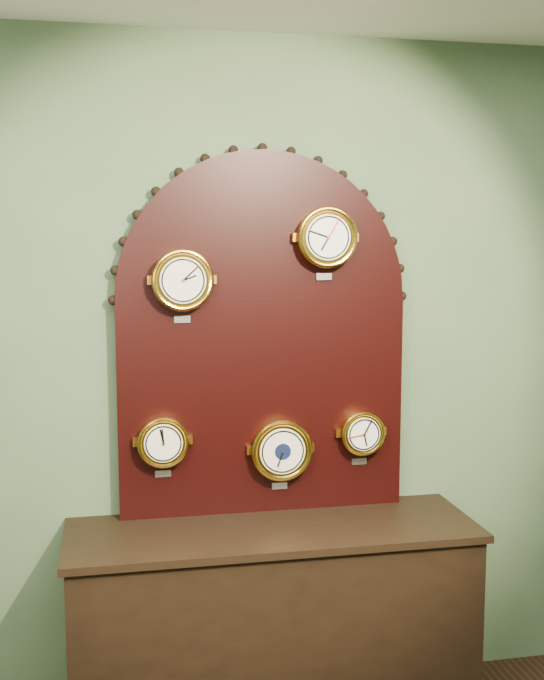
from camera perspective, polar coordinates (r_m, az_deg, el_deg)
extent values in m
plane|color=#4B6645|center=(3.44, -0.82, -2.47)|extent=(4.00, 0.00, 4.00)
cube|color=black|center=(3.50, 0.07, -19.57)|extent=(1.60, 0.50, 0.80)
cube|color=black|center=(3.42, -0.66, -4.59)|extent=(1.20, 0.06, 0.90)
cylinder|color=black|center=(3.36, -0.67, 2.96)|extent=(1.20, 0.06, 1.20)
cylinder|color=gold|center=(3.25, -6.31, 4.20)|extent=(0.23, 0.08, 0.23)
torus|color=gold|center=(3.22, -6.26, 4.18)|extent=(0.25, 0.02, 0.25)
cylinder|color=#EDE5C9|center=(3.21, -6.25, 4.17)|extent=(0.18, 0.01, 0.18)
cube|color=#B5B4BC|center=(3.28, -6.31, 1.45)|extent=(0.07, 0.01, 0.03)
cylinder|color=gold|center=(3.35, 3.79, 7.19)|extent=(0.23, 0.08, 0.23)
torus|color=gold|center=(3.32, 3.94, 7.19)|extent=(0.25, 0.02, 0.25)
cylinder|color=white|center=(3.31, 3.97, 7.19)|extent=(0.19, 0.01, 0.19)
cube|color=#B5B4BC|center=(3.37, 3.66, 4.46)|extent=(0.06, 0.01, 0.03)
cylinder|color=gold|center=(3.34, -7.66, -7.04)|extent=(0.19, 0.08, 0.19)
torus|color=gold|center=(3.31, -7.62, -7.17)|extent=(0.21, 0.02, 0.21)
cylinder|color=#EDE5C9|center=(3.30, -7.61, -7.20)|extent=(0.15, 0.01, 0.15)
cube|color=#B5B4BC|center=(3.40, -7.64, -9.26)|extent=(0.06, 0.01, 0.03)
cylinder|color=gold|center=(3.42, 0.62, -7.65)|extent=(0.24, 0.08, 0.24)
torus|color=gold|center=(3.39, 0.73, -7.79)|extent=(0.26, 0.02, 0.26)
cylinder|color=#EDE5C9|center=(3.38, 0.76, -7.82)|extent=(0.19, 0.01, 0.19)
cube|color=#B5B4BC|center=(3.48, 0.53, -10.17)|extent=(0.07, 0.01, 0.03)
cylinder|color=#0C1438|center=(3.38, 0.77, -7.83)|extent=(0.07, 0.00, 0.07)
cylinder|color=gold|center=(3.49, 6.27, -6.44)|extent=(0.18, 0.08, 0.18)
torus|color=gold|center=(3.46, 6.43, -6.56)|extent=(0.19, 0.02, 0.19)
cylinder|color=white|center=(3.45, 6.47, -6.59)|extent=(0.14, 0.01, 0.14)
cube|color=#B5B4BC|center=(3.54, 6.12, -8.45)|extent=(0.06, 0.01, 0.03)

